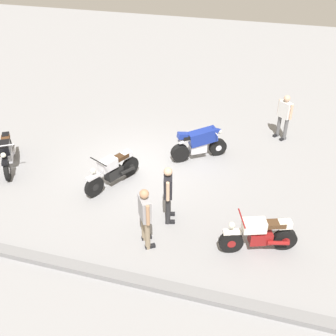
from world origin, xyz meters
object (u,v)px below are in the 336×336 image
object	(u,v)px
motorcycle_silver_cruiser	(113,171)
person_in_black_shirt	(168,191)
person_in_gray_shirt	(145,214)
motorcycle_blue_sportbike	(200,142)
person_in_white_shirt	(284,114)
motorcycle_cream_vintage	(259,235)
motorcycle_black_cruiser	(7,153)

from	to	relation	value
motorcycle_silver_cruiser	person_in_black_shirt	distance (m)	2.36
motorcycle_silver_cruiser	person_in_gray_shirt	distance (m)	2.83
motorcycle_blue_sportbike	person_in_white_shirt	bearing A→B (deg)	7.39
person_in_black_shirt	person_in_gray_shirt	xyz separation A→B (m)	(0.27, 1.07, 0.02)
motorcycle_cream_vintage	motorcycle_silver_cruiser	distance (m)	4.79
motorcycle_black_cruiser	person_in_black_shirt	world-z (taller)	person_in_black_shirt
motorcycle_cream_vintage	person_in_gray_shirt	size ratio (longest dim) A/B	1.11
person_in_black_shirt	motorcycle_silver_cruiser	bearing A→B (deg)	137.00
motorcycle_cream_vintage	person_in_white_shirt	xyz separation A→B (m)	(-0.26, -6.03, 0.46)
motorcycle_blue_sportbike	person_in_white_shirt	distance (m)	3.40
motorcycle_blue_sportbike	motorcycle_black_cruiser	xyz separation A→B (m)	(5.84, 2.25, -0.07)
motorcycle_black_cruiser	motorcycle_cream_vintage	bearing A→B (deg)	47.60
motorcycle_blue_sportbike	motorcycle_silver_cruiser	distance (m)	3.14
motorcycle_black_cruiser	person_in_gray_shirt	size ratio (longest dim) A/B	1.09
motorcycle_silver_cruiser	person_in_black_shirt	bearing A→B (deg)	87.72
motorcycle_cream_vintage	motorcycle_silver_cruiser	bearing A→B (deg)	-39.54
motorcycle_silver_cruiser	person_in_black_shirt	xyz separation A→B (m)	(-2.04, 1.09, 0.44)
motorcycle_cream_vintage	person_in_gray_shirt	world-z (taller)	person_in_gray_shirt
motorcycle_black_cruiser	motorcycle_cream_vintage	world-z (taller)	motorcycle_black_cruiser
motorcycle_black_cruiser	motorcycle_cream_vintage	distance (m)	8.32
motorcycle_silver_cruiser	person_in_white_shirt	world-z (taller)	person_in_white_shirt
motorcycle_blue_sportbike	motorcycle_silver_cruiser	size ratio (longest dim) A/B	0.90
motorcycle_silver_cruiser	motorcycle_black_cruiser	bearing A→B (deg)	-64.25
motorcycle_silver_cruiser	person_in_gray_shirt	bearing A→B (deg)	65.07
person_in_white_shirt	person_in_gray_shirt	size ratio (longest dim) A/B	0.98
motorcycle_blue_sportbike	person_in_white_shirt	size ratio (longest dim) A/B	1.05
motorcycle_cream_vintage	motorcycle_blue_sportbike	bearing A→B (deg)	-78.89
motorcycle_black_cruiser	person_in_black_shirt	xyz separation A→B (m)	(-5.70, 1.09, 0.44)
motorcycle_cream_vintage	person_in_gray_shirt	xyz separation A→B (m)	(2.74, 0.56, 0.49)
motorcycle_blue_sportbike	motorcycle_cream_vintage	bearing A→B (deg)	-91.69
motorcycle_black_cruiser	person_in_white_shirt	xyz separation A→B (m)	(-8.43, -4.43, 0.43)
motorcycle_blue_sportbike	motorcycle_cream_vintage	xyz separation A→B (m)	(-2.32, 3.85, -0.11)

